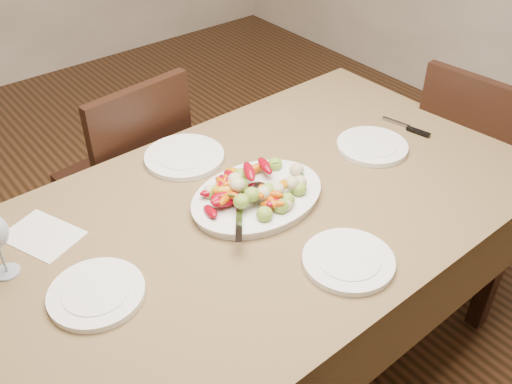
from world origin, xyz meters
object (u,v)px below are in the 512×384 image
at_px(chair_far, 123,178).
at_px(plate_near, 348,261).
at_px(plate_right, 372,146).
at_px(dining_table, 256,295).
at_px(chair_right, 478,169).
at_px(plate_left, 97,294).
at_px(serving_platter, 257,198).
at_px(plate_far, 184,157).

height_order(chair_far, plate_near, chair_far).
bearing_deg(plate_right, chair_far, 128.30).
xyz_separation_m(dining_table, chair_far, (-0.08, 0.77, 0.10)).
xyz_separation_m(chair_far, plate_right, (0.60, -0.76, 0.29)).
relative_size(chair_right, plate_left, 3.90).
relative_size(dining_table, chair_right, 1.94).
distance_m(dining_table, serving_platter, 0.39).
bearing_deg(chair_right, chair_far, 47.77).
distance_m(serving_platter, plate_left, 0.56).
relative_size(chair_far, serving_platter, 2.25).
bearing_deg(plate_near, serving_platter, 93.24).
distance_m(chair_right, plate_far, 1.26).
height_order(dining_table, plate_near, plate_near).
xyz_separation_m(chair_right, plate_right, (-0.59, 0.11, 0.29)).
xyz_separation_m(dining_table, plate_near, (0.05, -0.34, 0.39)).
distance_m(plate_left, plate_near, 0.66).
height_order(dining_table, serving_platter, serving_platter).
distance_m(plate_far, plate_near, 0.70).
bearing_deg(serving_platter, chair_far, 98.03).
relative_size(plate_right, plate_near, 0.99).
bearing_deg(plate_far, plate_near, -84.44).
bearing_deg(dining_table, chair_far, 95.94).
bearing_deg(plate_left, plate_right, 1.79).
xyz_separation_m(chair_right, plate_far, (-1.14, 0.46, 0.29)).
height_order(chair_right, plate_right, chair_right).
xyz_separation_m(dining_table, serving_platter, (0.02, 0.02, 0.39)).
distance_m(chair_far, serving_platter, 0.81).
height_order(plate_left, plate_far, same).
height_order(chair_right, serving_platter, chair_right).
relative_size(serving_platter, plate_far, 1.57).
distance_m(chair_right, serving_platter, 1.13).
bearing_deg(serving_platter, plate_right, -2.00).
bearing_deg(plate_near, chair_right, 12.68).
distance_m(dining_table, plate_left, 0.66).
relative_size(serving_platter, plate_left, 1.74).
bearing_deg(chair_far, plate_right, 121.94).
distance_m(dining_table, plate_right, 0.65).
bearing_deg(plate_far, chair_right, -21.98).
height_order(dining_table, plate_far, plate_far).
bearing_deg(plate_near, plate_left, 151.61).
relative_size(chair_right, plate_near, 3.83).
height_order(plate_right, plate_near, same).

